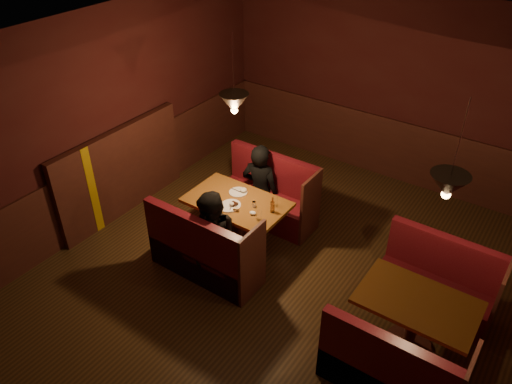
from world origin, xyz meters
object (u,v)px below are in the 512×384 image
Objects in this scene: main_bench_far at (270,199)px; diner_a at (260,171)px; main_bench_near at (203,256)px; diner_b at (214,225)px; main_table at (238,211)px; second_table at (415,313)px; second_bench_near at (388,375)px; second_bench_far at (436,287)px.

diner_a is (-0.14, -0.04, 0.44)m from main_bench_far.
diner_b reaches higher than main_bench_near.
diner_a reaches higher than main_table.
main_table is 0.91× the size of main_bench_far.
main_bench_far is (0.02, 0.74, -0.23)m from main_table.
second_table is 2.40m from diner_b.
second_bench_near is at bearing -6.74° from main_bench_near.
diner_b reaches higher than second_bench_near.
second_bench_near is (2.51, -0.30, -0.01)m from main_bench_near.
main_bench_near reaches higher than second_table.
second_bench_far is 0.87× the size of diner_a.
main_bench_far is at bearing 88.80° from main_table.
diner_b reaches higher than main_bench_far.
main_table is 0.68m from diner_b.
main_bench_far is 1.48m from main_bench_near.
main_bench_far is at bearing 72.46° from diner_b.
main_bench_near is (0.02, -0.74, -0.23)m from main_table.
main_bench_near is at bearing -88.80° from main_table.
main_bench_near is 0.48m from diner_b.
second_table is at bearing 92.20° from second_bench_near.
second_table is 0.73m from second_bench_near.
diner_b is (0.11, -1.37, 0.46)m from main_bench_far.
second_bench_far is 1.41m from second_bench_near.
main_bench_near is 1.10× the size of second_bench_near.
second_bench_far is at bearing -8.24° from main_bench_far.
second_table is 0.78× the size of diner_a.
main_bench_far is 2.53m from second_bench_far.
main_bench_near is 1.21× the size of second_table.
second_bench_near is 2.48m from diner_b.
diner_b reaches higher than diner_a.
main_table is 1.00× the size of second_bench_far.
main_bench_near is at bearing -156.08° from second_bench_far.
second_bench_far and second_bench_near have the same top height.
second_bench_far is (0.03, 0.70, -0.20)m from second_table.
diner_a is at bearing 78.48° from diner_b.
second_bench_near is at bearing 137.06° from diner_a.
main_bench_far is at bearing 144.76° from second_bench_near.
second_bench_far is (2.51, 1.11, -0.01)m from main_bench_near.
second_table is at bearing 148.84° from diner_a.
second_bench_far is 2.64m from diner_b.
main_table is 2.52m from second_table.
second_table is at bearing 9.34° from main_bench_near.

